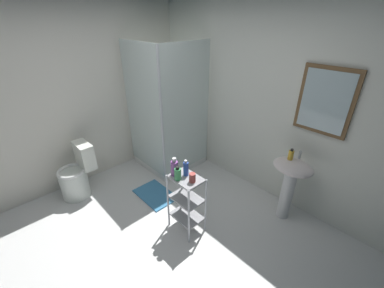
{
  "coord_description": "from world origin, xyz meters",
  "views": [
    {
      "loc": [
        1.65,
        -0.94,
        2.3
      ],
      "look_at": [
        -0.22,
        0.81,
        0.93
      ],
      "focal_mm": 22.8,
      "sensor_mm": 36.0,
      "label": 1
    }
  ],
  "objects_px": {
    "shower_stall": "(168,141)",
    "pedestal_sink": "(290,179)",
    "storage_cart": "(187,199)",
    "hand_soap_bottle": "(291,155)",
    "body_wash_bottle_green": "(178,174)",
    "rinse_cup": "(192,178)",
    "bath_mat": "(155,194)",
    "conditioner_bottle_purple": "(174,168)",
    "toilet": "(77,175)",
    "shampoo_bottle_blue": "(186,168)"
  },
  "relations": [
    {
      "from": "bath_mat",
      "to": "toilet",
      "type": "bearing_deg",
      "value": -135.12
    },
    {
      "from": "pedestal_sink",
      "to": "rinse_cup",
      "type": "relative_size",
      "value": 8.01
    },
    {
      "from": "rinse_cup",
      "to": "shampoo_bottle_blue",
      "type": "bearing_deg",
      "value": 167.21
    },
    {
      "from": "conditioner_bottle_purple",
      "to": "rinse_cup",
      "type": "distance_m",
      "value": 0.23
    },
    {
      "from": "pedestal_sink",
      "to": "hand_soap_bottle",
      "type": "bearing_deg",
      "value": 159.16
    },
    {
      "from": "rinse_cup",
      "to": "bath_mat",
      "type": "height_order",
      "value": "rinse_cup"
    },
    {
      "from": "toilet",
      "to": "storage_cart",
      "type": "relative_size",
      "value": 1.03
    },
    {
      "from": "shampoo_bottle_blue",
      "to": "body_wash_bottle_green",
      "type": "height_order",
      "value": "shampoo_bottle_blue"
    },
    {
      "from": "shower_stall",
      "to": "hand_soap_bottle",
      "type": "relative_size",
      "value": 14.51
    },
    {
      "from": "body_wash_bottle_green",
      "to": "conditioner_bottle_purple",
      "type": "height_order",
      "value": "conditioner_bottle_purple"
    },
    {
      "from": "storage_cart",
      "to": "pedestal_sink",
      "type": "bearing_deg",
      "value": 56.02
    },
    {
      "from": "bath_mat",
      "to": "hand_soap_bottle",
      "type": "bearing_deg",
      "value": 35.4
    },
    {
      "from": "storage_cart",
      "to": "hand_soap_bottle",
      "type": "xyz_separation_m",
      "value": [
        0.63,
        1.06,
        0.43
      ]
    },
    {
      "from": "toilet",
      "to": "hand_soap_bottle",
      "type": "bearing_deg",
      "value": 39.07
    },
    {
      "from": "shower_stall",
      "to": "pedestal_sink",
      "type": "xyz_separation_m",
      "value": [
        1.94,
        0.32,
        0.12
      ]
    },
    {
      "from": "pedestal_sink",
      "to": "conditioner_bottle_purple",
      "type": "height_order",
      "value": "conditioner_bottle_purple"
    },
    {
      "from": "shower_stall",
      "to": "bath_mat",
      "type": "height_order",
      "value": "shower_stall"
    },
    {
      "from": "toilet",
      "to": "hand_soap_bottle",
      "type": "height_order",
      "value": "hand_soap_bottle"
    },
    {
      "from": "pedestal_sink",
      "to": "storage_cart",
      "type": "height_order",
      "value": "pedestal_sink"
    },
    {
      "from": "pedestal_sink",
      "to": "rinse_cup",
      "type": "bearing_deg",
      "value": -120.1
    },
    {
      "from": "body_wash_bottle_green",
      "to": "rinse_cup",
      "type": "height_order",
      "value": "body_wash_bottle_green"
    },
    {
      "from": "body_wash_bottle_green",
      "to": "toilet",
      "type": "bearing_deg",
      "value": -157.79
    },
    {
      "from": "shampoo_bottle_blue",
      "to": "bath_mat",
      "type": "height_order",
      "value": "shampoo_bottle_blue"
    },
    {
      "from": "shower_stall",
      "to": "hand_soap_bottle",
      "type": "xyz_separation_m",
      "value": [
        1.87,
        0.34,
        0.41
      ]
    },
    {
      "from": "hand_soap_bottle",
      "to": "bath_mat",
      "type": "relative_size",
      "value": 0.23
    },
    {
      "from": "conditioner_bottle_purple",
      "to": "bath_mat",
      "type": "distance_m",
      "value": 1.04
    },
    {
      "from": "shower_stall",
      "to": "hand_soap_bottle",
      "type": "bearing_deg",
      "value": 10.31
    },
    {
      "from": "shower_stall",
      "to": "conditioner_bottle_purple",
      "type": "height_order",
      "value": "shower_stall"
    },
    {
      "from": "storage_cart",
      "to": "conditioner_bottle_purple",
      "type": "bearing_deg",
      "value": -155.52
    },
    {
      "from": "pedestal_sink",
      "to": "hand_soap_bottle",
      "type": "distance_m",
      "value": 0.3
    },
    {
      "from": "body_wash_bottle_green",
      "to": "rinse_cup",
      "type": "xyz_separation_m",
      "value": [
        0.14,
        0.09,
        -0.02
      ]
    },
    {
      "from": "pedestal_sink",
      "to": "bath_mat",
      "type": "relative_size",
      "value": 1.35
    },
    {
      "from": "pedestal_sink",
      "to": "storage_cart",
      "type": "relative_size",
      "value": 1.09
    },
    {
      "from": "pedestal_sink",
      "to": "bath_mat",
      "type": "height_order",
      "value": "pedestal_sink"
    },
    {
      "from": "shampoo_bottle_blue",
      "to": "body_wash_bottle_green",
      "type": "bearing_deg",
      "value": -88.89
    },
    {
      "from": "hand_soap_bottle",
      "to": "body_wash_bottle_green",
      "type": "bearing_deg",
      "value": -120.42
    },
    {
      "from": "pedestal_sink",
      "to": "rinse_cup",
      "type": "distance_m",
      "value": 1.21
    },
    {
      "from": "rinse_cup",
      "to": "storage_cart",
      "type": "bearing_deg",
      "value": 179.76
    },
    {
      "from": "hand_soap_bottle",
      "to": "storage_cart",
      "type": "bearing_deg",
      "value": -120.89
    },
    {
      "from": "shampoo_bottle_blue",
      "to": "rinse_cup",
      "type": "height_order",
      "value": "shampoo_bottle_blue"
    },
    {
      "from": "shower_stall",
      "to": "toilet",
      "type": "xyz_separation_m",
      "value": [
        -0.28,
        -1.4,
        -0.15
      ]
    },
    {
      "from": "shampoo_bottle_blue",
      "to": "bath_mat",
      "type": "bearing_deg",
      "value": 176.83
    },
    {
      "from": "body_wash_bottle_green",
      "to": "hand_soap_bottle",
      "type": "bearing_deg",
      "value": 59.58
    },
    {
      "from": "shower_stall",
      "to": "toilet",
      "type": "bearing_deg",
      "value": -101.1
    },
    {
      "from": "body_wash_bottle_green",
      "to": "bath_mat",
      "type": "height_order",
      "value": "body_wash_bottle_green"
    },
    {
      "from": "pedestal_sink",
      "to": "rinse_cup",
      "type": "xyz_separation_m",
      "value": [
        -0.6,
        -1.03,
        0.21
      ]
    },
    {
      "from": "bath_mat",
      "to": "body_wash_bottle_green",
      "type": "bearing_deg",
      "value": -12.28
    },
    {
      "from": "rinse_cup",
      "to": "bath_mat",
      "type": "bearing_deg",
      "value": 175.25
    },
    {
      "from": "pedestal_sink",
      "to": "body_wash_bottle_green",
      "type": "relative_size",
      "value": 5.02
    },
    {
      "from": "shampoo_bottle_blue",
      "to": "toilet",
      "type": "bearing_deg",
      "value": -154.01
    }
  ]
}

